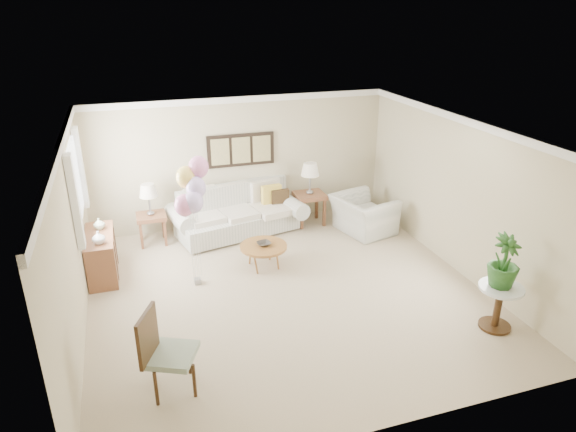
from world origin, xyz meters
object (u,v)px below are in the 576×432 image
at_px(balloon_cluster, 192,188).
at_px(armchair, 363,215).
at_px(coffee_table, 263,247).
at_px(accent_chair, 163,350).
at_px(sofa, 237,215).

bearing_deg(balloon_cluster, armchair, 16.97).
distance_m(coffee_table, balloon_cluster, 1.74).
xyz_separation_m(accent_chair, balloon_cluster, (0.74, 2.37, 1.08)).
bearing_deg(accent_chair, balloon_cluster, 72.66).
height_order(coffee_table, armchair, armchair).
height_order(sofa, armchair, sofa).
bearing_deg(sofa, coffee_table, -85.79).
bearing_deg(coffee_table, balloon_cluster, -168.79).
distance_m(armchair, balloon_cluster, 3.83).
bearing_deg(balloon_cluster, coffee_table, 11.21).
distance_m(sofa, armchair, 2.50).
bearing_deg(sofa, balloon_cluster, -120.66).
distance_m(coffee_table, accent_chair, 3.23).
bearing_deg(coffee_table, armchair, 19.80).
xyz_separation_m(sofa, armchair, (2.39, -0.72, -0.01)).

